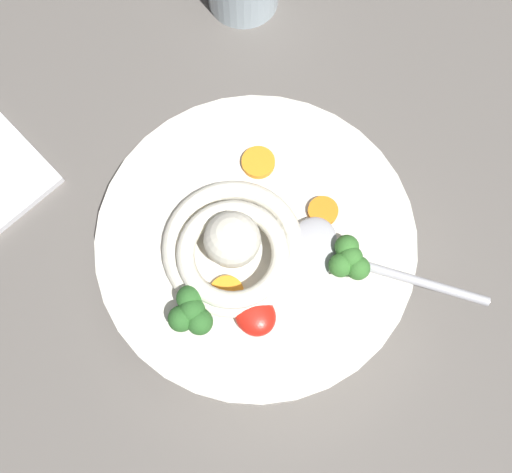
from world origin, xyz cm
name	(u,v)px	position (x,y,z in cm)	size (l,w,h in cm)	color
table_slab	(273,268)	(0.00, 0.00, 1.41)	(103.40, 103.40, 2.82)	#5B5651
soup_bowl	(256,246)	(-1.62, -0.86, 6.00)	(27.81, 27.81, 6.15)	silver
noodle_pile	(233,247)	(-1.56, -3.26, 10.62)	(13.19, 12.94, 5.30)	silver
soup_spoon	(327,255)	(3.37, 2.91, 9.77)	(15.77, 13.08, 1.60)	#B7B7BC
chili_sauce_dollop	(255,315)	(3.96, -4.98, 9.78)	(3.62, 3.25, 1.63)	red
broccoli_floret_front	(349,259)	(4.91, 3.77, 10.91)	(3.92, 3.37, 3.10)	#7A9E60
broccoli_floret_right	(191,312)	(0.99, -9.10, 11.02)	(4.14, 3.57, 3.28)	#7A9E60
carrot_slice_near_spoon	(322,210)	(-0.15, 5.12, 9.30)	(2.63, 2.63, 0.67)	orange
carrot_slice_beside_noodles	(227,293)	(1.03, -5.77, 9.26)	(2.89, 2.89, 0.59)	orange
carrot_slice_extra_a	(258,162)	(-7.05, 3.30, 9.28)	(2.99, 2.99, 0.62)	orange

